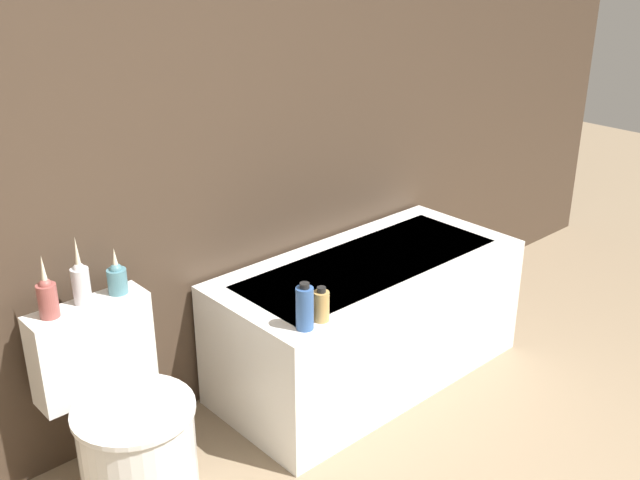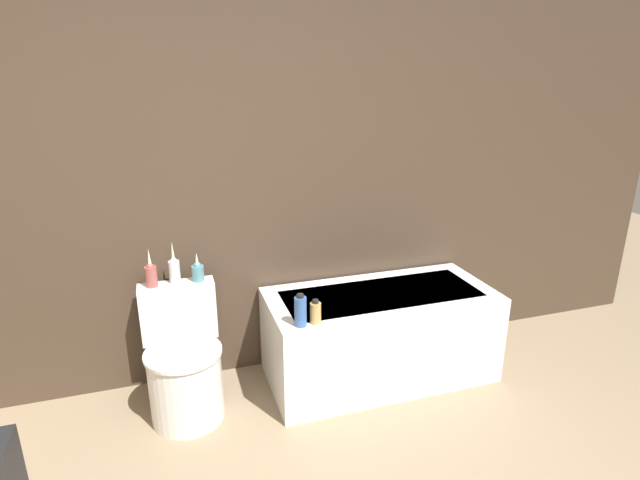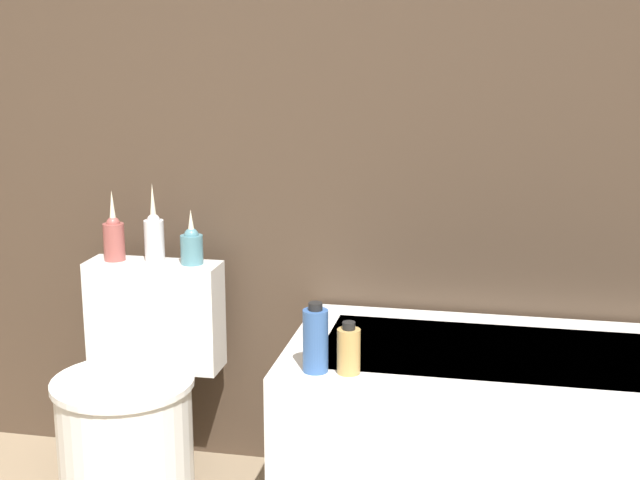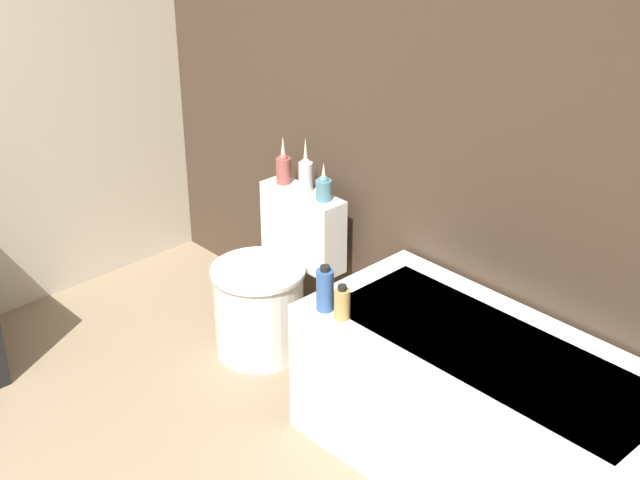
% 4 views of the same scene
% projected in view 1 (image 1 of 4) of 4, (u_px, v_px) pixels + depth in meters
% --- Properties ---
extents(wall_back_tiled, '(6.40, 0.06, 2.60)m').
position_uv_depth(wall_back_tiled, '(149.00, 117.00, 2.79)').
color(wall_back_tiled, '#423326').
rests_on(wall_back_tiled, ground_plane).
extents(bathtub, '(1.44, 0.66, 0.58)m').
position_uv_depth(bathtub, '(368.00, 319.00, 3.43)').
color(bathtub, white).
rests_on(bathtub, ground).
extents(toilet, '(0.44, 0.56, 0.72)m').
position_uv_depth(toilet, '(128.00, 432.00, 2.67)').
color(toilet, white).
rests_on(toilet, ground).
extents(vase_gold, '(0.07, 0.07, 0.23)m').
position_uv_depth(vase_gold, '(47.00, 296.00, 2.54)').
color(vase_gold, '#994C47').
rests_on(vase_gold, toilet).
extents(vase_silver, '(0.06, 0.06, 0.25)m').
position_uv_depth(vase_silver, '(81.00, 281.00, 2.63)').
color(vase_silver, silver).
rests_on(vase_silver, toilet).
extents(vase_bronze, '(0.07, 0.07, 0.18)m').
position_uv_depth(vase_bronze, '(117.00, 278.00, 2.71)').
color(vase_bronze, teal).
rests_on(vase_bronze, toilet).
extents(shampoo_bottle_tall, '(0.07, 0.07, 0.19)m').
position_uv_depth(shampoo_bottle_tall, '(305.00, 308.00, 2.75)').
color(shampoo_bottle_tall, '#335999').
rests_on(shampoo_bottle_tall, bathtub).
extents(shampoo_bottle_short, '(0.06, 0.06, 0.14)m').
position_uv_depth(shampoo_bottle_short, '(321.00, 305.00, 2.81)').
color(shampoo_bottle_short, tan).
rests_on(shampoo_bottle_short, bathtub).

